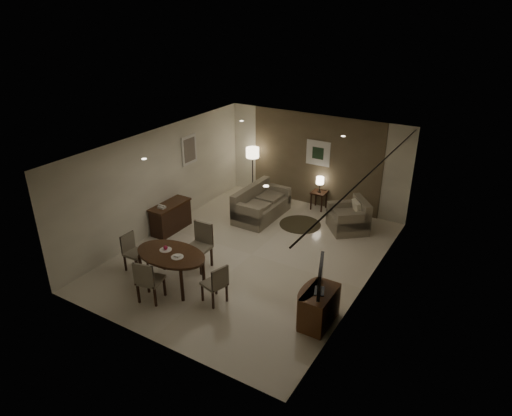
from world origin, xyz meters
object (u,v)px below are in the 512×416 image
Objects in this scene: chair_near at (150,279)px; chair_right at (214,283)px; floor_lamp at (253,172)px; chair_left at (135,253)px; dining_table at (172,269)px; chair_far at (198,247)px; tv_cabinet at (319,307)px; armchair at (348,215)px; sofa at (262,203)px; side_table at (319,200)px; console_desk at (171,217)px.

chair_right is (1.14, 0.60, -0.04)m from chair_near.
chair_left is at bearing -90.49° from floor_lamp.
chair_far reaches higher than dining_table.
floor_lamp is at bearing -140.29° from chair_right.
tv_cabinet is 4.00m from armchair.
chair_near is at bearing -95.29° from chair_far.
floor_lamp reaches higher than sofa.
chair_near is at bearing -64.64° from armchair.
floor_lamp is (-3.35, 0.68, 0.35)m from armchair.
chair_near is 1.29m from chair_right.
chair_far is 1.36m from chair_right.
chair_far is at bearing -103.21° from side_table.
chair_right reaches higher than armchair.
chair_right is (-2.07, -0.46, 0.08)m from tv_cabinet.
tv_cabinet is 0.58× the size of floor_lamp.
chair_left is (-4.29, -0.39, 0.07)m from tv_cabinet.
armchair is at bearing -34.97° from side_table.
tv_cabinet is 4.31m from chair_left.
chair_near reaches higher than armchair.
armchair is at bearing 31.01° from console_desk.
tv_cabinet is at bearing -84.98° from chair_left.
dining_table is 1.86× the size of chair_right.
console_desk is 1.99m from chair_left.
sofa is 1.17× the size of floor_lamp.
console_desk is 1.26× the size of armchair.
tv_cabinet is 3.16m from chair_far.
dining_table is (-3.20, -0.43, 0.03)m from tv_cabinet.
tv_cabinet is at bearing 118.95° from chair_right.
chair_left is at bearing -44.53° from chair_near.
armchair is (2.35, 0.48, -0.00)m from sofa.
floor_lamp is at bearing -175.71° from side_table.
floor_lamp reaches higher than console_desk.
chair_far is 0.58× the size of sofa.
chair_far is 1.98× the size of side_table.
chair_left is 4.99m from floor_lamp.
dining_table is 5.28m from side_table.
chair_far is 4.48m from side_table.
chair_far is at bearing -112.55° from chair_right.
sofa is at bearing 133.52° from tv_cabinet.
side_table is (1.09, 5.17, -0.11)m from dining_table.
armchair is (1.18, 4.36, -0.01)m from chair_right.
chair_near is at bearing -100.78° from side_table.
sofa is 3.43× the size of side_table.
dining_table is (1.69, -1.93, 0.00)m from console_desk.
tv_cabinet is (4.89, -1.50, -0.03)m from console_desk.
tv_cabinet is at bearing -26.71° from armchair.
armchair is (2.31, 4.96, -0.05)m from chair_near.
chair_left is 2.22m from chair_right.
chair_far is at bearing -32.28° from console_desk.
sofa is 1.91× the size of armchair.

